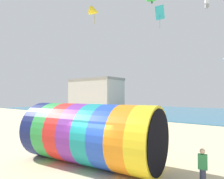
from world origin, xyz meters
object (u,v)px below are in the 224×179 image
(kite_yellow_delta, at_px, (95,12))
(bystander_mid_beach, at_px, (104,125))
(bystander_near_water, at_px, (125,131))
(kite_green_parafoil, at_px, (152,0))
(kite_cyan_diamond, at_px, (160,13))
(giant_inflatable_tube, at_px, (90,134))
(kite_white_box, at_px, (207,4))
(kite_handler, at_px, (203,168))

(kite_yellow_delta, height_order, bystander_mid_beach, kite_yellow_delta)
(kite_yellow_delta, distance_m, bystander_near_water, 10.74)
(bystander_near_water, bearing_deg, kite_green_parafoil, 35.29)
(bystander_mid_beach, bearing_deg, kite_green_parafoil, 1.20)
(kite_cyan_diamond, xyz_separation_m, bystander_mid_beach, (-5.05, -2.57, -11.12))
(giant_inflatable_tube, bearing_deg, kite_white_box, 80.64)
(giant_inflatable_tube, distance_m, kite_white_box, 20.33)
(giant_inflatable_tube, xyz_separation_m, kite_yellow_delta, (-3.99, 4.54, 9.55))
(giant_inflatable_tube, distance_m, bystander_near_water, 6.54)
(kite_cyan_diamond, bearing_deg, bystander_mid_beach, -153.05)
(kite_yellow_delta, distance_m, bystander_mid_beach, 10.86)
(kite_handler, bearing_deg, bystander_mid_beach, 148.83)
(kite_cyan_diamond, relative_size, bystander_mid_beach, 1.31)
(kite_cyan_diamond, relative_size, kite_white_box, 2.12)
(bystander_near_water, bearing_deg, giant_inflatable_tube, -72.51)
(giant_inflatable_tube, relative_size, kite_handler, 5.06)
(giant_inflatable_tube, height_order, kite_white_box, kite_white_box)
(kite_handler, xyz_separation_m, kite_yellow_delta, (-9.71, 3.83, 10.39))
(kite_handler, distance_m, kite_white_box, 20.40)
(kite_handler, relative_size, kite_green_parafoil, 1.43)
(bystander_mid_beach, bearing_deg, kite_cyan_diamond, 26.95)
(kite_yellow_delta, height_order, kite_green_parafoil, kite_green_parafoil)
(kite_handler, xyz_separation_m, bystander_mid_beach, (-11.16, 6.75, 0.02))
(kite_cyan_diamond, distance_m, kite_yellow_delta, 6.61)
(kite_green_parafoil, bearing_deg, kite_handler, -50.29)
(giant_inflatable_tube, relative_size, bystander_near_water, 5.23)
(giant_inflatable_tube, xyz_separation_m, kite_handler, (5.72, 0.71, -0.84))
(kite_white_box, height_order, bystander_near_water, kite_white_box)
(bystander_mid_beach, bearing_deg, kite_white_box, 46.13)
(bystander_near_water, height_order, bystander_mid_beach, bystander_mid_beach)
(kite_yellow_delta, bearing_deg, kite_handler, -21.52)
(giant_inflatable_tube, height_order, bystander_near_water, giant_inflatable_tube)
(kite_handler, xyz_separation_m, kite_green_parafoil, (-5.70, 6.86, 11.40))
(kite_handler, bearing_deg, kite_white_box, 101.62)
(kite_handler, distance_m, bystander_mid_beach, 13.04)
(giant_inflatable_tube, relative_size, kite_green_parafoil, 7.23)
(kite_cyan_diamond, xyz_separation_m, bystander_near_water, (-1.56, -3.85, -11.17))
(kite_cyan_diamond, relative_size, kite_green_parafoil, 1.91)
(kite_handler, relative_size, kite_cyan_diamond, 0.75)
(kite_handler, distance_m, bystander_near_water, 9.42)
(kite_handler, bearing_deg, kite_yellow_delta, 158.48)
(kite_handler, relative_size, kite_white_box, 1.59)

